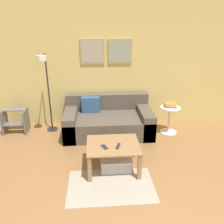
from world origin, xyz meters
The scene contains 11 objects.
wall_back centered at (0.00, 3.65, 1.28)m, with size 5.60×0.09×2.55m.
area_rug centered at (-0.26, 1.44, 0.00)m, with size 1.20×0.77×0.01m, color #A39989.
couch centered at (-0.20, 3.14, 0.25)m, with size 1.72×0.98×0.71m.
coffee_table centered at (-0.20, 1.86, 0.34)m, with size 0.79×0.66×0.42m.
storage_bin centered at (-0.16, 1.90, 0.10)m, with size 0.48×0.46×0.20m.
floor_lamp centered at (-1.36, 3.16, 1.06)m, with size 0.22×0.52×1.58m.
side_table centered at (1.03, 3.02, 0.33)m, with size 0.40×0.40×0.55m.
book_stack centered at (1.03, 3.03, 0.59)m, with size 0.25×0.20×0.08m.
remote_control centered at (-0.13, 1.79, 0.43)m, with size 0.04×0.15×0.02m, color #232328.
cell_phone centered at (-0.33, 1.78, 0.43)m, with size 0.07×0.14×0.01m, color #1E2338.
step_stool centered at (-2.07, 3.28, 0.26)m, with size 0.47×0.35×0.48m.
Camera 1 is at (-0.46, -1.24, 2.18)m, focal length 38.00 mm.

